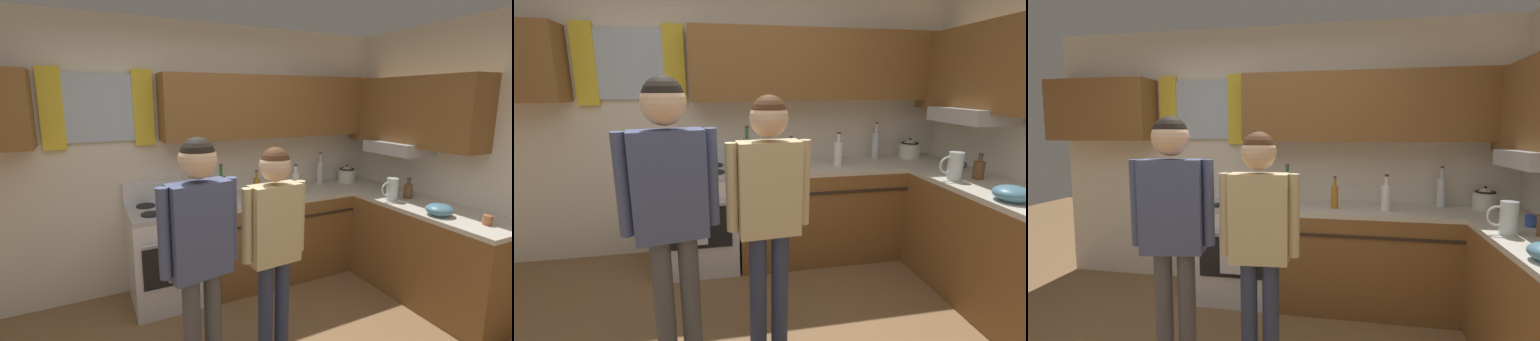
{
  "view_description": "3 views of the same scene",
  "coord_description": "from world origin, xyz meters",
  "views": [
    {
      "loc": [
        -0.88,
        -1.66,
        1.88
      ],
      "look_at": [
        0.33,
        0.81,
        1.33
      ],
      "focal_mm": 25.42,
      "sensor_mm": 36.0,
      "label": 1
    },
    {
      "loc": [
        -0.08,
        -1.45,
        1.61
      ],
      "look_at": [
        0.33,
        0.75,
        1.06
      ],
      "focal_mm": 24.04,
      "sensor_mm": 36.0,
      "label": 2
    },
    {
      "loc": [
        0.8,
        -1.74,
        1.56
      ],
      "look_at": [
        0.33,
        0.79,
        1.3
      ],
      "focal_mm": 25.71,
      "sensor_mm": 36.0,
      "label": 3
    }
  ],
  "objects": [
    {
      "name": "adult_left",
      "position": [
        -0.28,
        0.33,
        1.05
      ],
      "size": [
        0.51,
        0.23,
        1.67
      ],
      "color": "#4C4C51",
      "rests_on": "ground"
    },
    {
      "name": "mug_cobalt_blue",
      "position": [
        2.07,
        1.09,
        0.94
      ],
      "size": [
        0.11,
        0.07,
        0.08
      ],
      "color": "#2D479E",
      "rests_on": "kitchen_counter_run"
    },
    {
      "name": "water_pitcher",
      "position": [
        1.81,
        0.84,
        1.01
      ],
      "size": [
        0.19,
        0.11,
        0.22
      ],
      "color": "silver",
      "rests_on": "kitchen_counter_run"
    },
    {
      "name": "bottle_tall_clear",
      "position": [
        1.6,
        1.73,
        1.04
      ],
      "size": [
        0.07,
        0.07,
        0.37
      ],
      "color": "silver",
      "rests_on": "kitchen_counter_run"
    },
    {
      "name": "stovetop_kettle",
      "position": [
        1.95,
        1.67,
        1.0
      ],
      "size": [
        0.27,
        0.2,
        0.21
      ],
      "color": "silver",
      "rests_on": "kitchen_counter_run"
    },
    {
      "name": "bottle_wine_green",
      "position": [
        0.25,
        1.39,
        1.05
      ],
      "size": [
        0.08,
        0.08,
        0.39
      ],
      "color": "#2D6633",
      "rests_on": "kitchen_counter_run"
    },
    {
      "name": "adult_in_plaid",
      "position": [
        0.25,
        0.38,
        0.99
      ],
      "size": [
        0.49,
        0.21,
        1.57
      ],
      "color": "#2D3856",
      "rests_on": "ground"
    },
    {
      "name": "stove_oven",
      "position": [
        -0.21,
        1.54,
        0.47
      ],
      "size": [
        0.72,
        0.67,
        1.1
      ],
      "color": "silver",
      "rests_on": "ground"
    },
    {
      "name": "bottle_milk_white",
      "position": [
        1.09,
        1.45,
        1.02
      ],
      "size": [
        0.08,
        0.08,
        0.31
      ],
      "color": "white",
      "rests_on": "kitchen_counter_run"
    },
    {
      "name": "bottle_oil_amber",
      "position": [
        0.66,
        1.48,
        1.01
      ],
      "size": [
        0.06,
        0.06,
        0.29
      ],
      "color": "#B27223",
      "rests_on": "kitchen_counter_run"
    },
    {
      "name": "back_wall_unit",
      "position": [
        0.07,
        1.82,
        1.49
      ],
      "size": [
        4.6,
        0.42,
        2.6
      ],
      "color": "silver",
      "rests_on": "ground"
    },
    {
      "name": "kitchen_counter_run",
      "position": [
        1.55,
        1.11,
        0.45
      ],
      "size": [
        2.13,
        2.1,
        0.9
      ],
      "color": "brown",
      "rests_on": "ground"
    }
  ]
}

